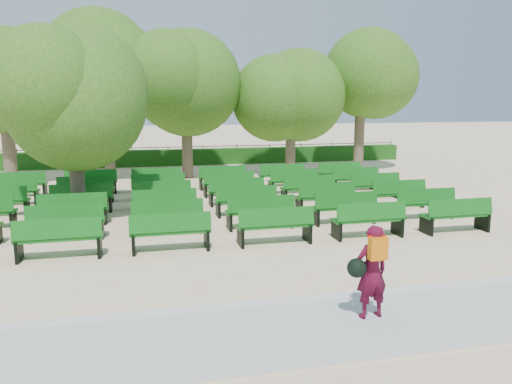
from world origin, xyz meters
The scene contains 9 objects.
ground centered at (0.00, 0.00, 0.00)m, with size 120.00×120.00×0.00m, color beige.
paving centered at (0.00, -7.40, 0.03)m, with size 30.00×2.20×0.06m, color beige.
curb centered at (0.00, -6.25, 0.05)m, with size 30.00×0.12×0.10m, color silver.
hedge centered at (0.00, 14.00, 0.45)m, with size 26.00×0.70×0.90m, color #1B5114.
fence centered at (0.00, 14.40, 0.00)m, with size 26.00×0.10×1.02m, color black, non-canonical shape.
tree_line centered at (0.00, 10.00, 0.00)m, with size 21.80×6.80×7.04m, color #3C6F1D, non-canonical shape.
bench_array centered at (-0.62, 1.69, 0.10)m, with size 2.00×0.78×1.23m.
tree_among centered at (-4.51, 1.53, 3.94)m, with size 4.12×4.12×5.81m.
person centered at (1.03, -7.25, 0.88)m, with size 0.77×0.48×1.59m.
Camera 1 is at (-2.62, -14.48, 3.66)m, focal length 35.00 mm.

